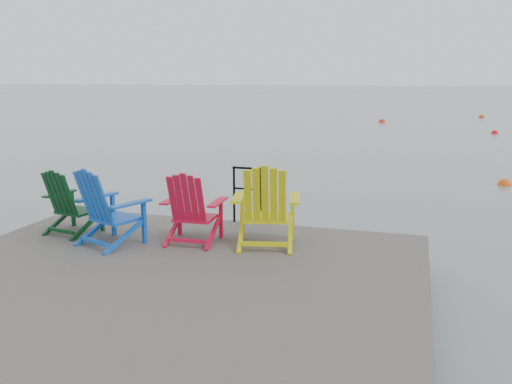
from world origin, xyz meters
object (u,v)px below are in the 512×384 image
(handrail, at_px, (247,189))
(chair_red, at_px, (192,208))
(buoy_b, at_px, (382,122))
(chair_blue, at_px, (107,207))
(chair_yellow, at_px, (266,206))
(buoy_d, at_px, (482,117))
(buoy_c, at_px, (495,133))
(buoy_a, at_px, (504,185))
(chair_green, at_px, (70,202))

(handrail, bearing_deg, chair_red, -108.37)
(buoy_b, bearing_deg, chair_red, -91.56)
(handrail, relative_size, chair_blue, 0.84)
(handrail, relative_size, chair_yellow, 0.79)
(chair_red, relative_size, chair_yellow, 0.88)
(chair_blue, relative_size, buoy_d, 2.63)
(chair_yellow, distance_m, buoy_b, 28.52)
(chair_red, bearing_deg, buoy_c, 70.64)
(chair_yellow, bearing_deg, buoy_a, 51.23)
(chair_red, bearing_deg, handrail, 68.54)
(chair_blue, xyz_separation_m, buoy_c, (7.78, 23.41, -1.04))
(chair_red, bearing_deg, chair_green, 179.01)
(chair_yellow, bearing_deg, chair_blue, -177.70)
(chair_yellow, relative_size, buoy_a, 3.36)
(handrail, distance_m, chair_red, 1.31)
(chair_yellow, height_order, buoy_a, chair_yellow)
(chair_blue, relative_size, buoy_c, 3.18)
(chair_red, xyz_separation_m, buoy_a, (5.21, 8.53, -1.01))
(handrail, height_order, chair_yellow, chair_yellow)
(chair_green, distance_m, buoy_a, 11.20)
(buoy_a, distance_m, buoy_c, 14.54)
(chair_blue, bearing_deg, chair_red, 41.94)
(chair_green, bearing_deg, buoy_a, 62.24)
(buoy_a, relative_size, buoy_d, 0.84)
(chair_green, relative_size, buoy_d, 2.36)
(chair_red, xyz_separation_m, buoy_d, (7.29, 34.96, -1.01))
(chair_yellow, xyz_separation_m, buoy_c, (5.69, 22.86, -1.07))
(chair_green, height_order, chair_red, chair_red)
(chair_blue, bearing_deg, chair_green, 178.54)
(chair_blue, xyz_separation_m, buoy_b, (1.85, 29.05, -1.04))
(chair_green, relative_size, chair_red, 0.95)
(chair_green, xyz_separation_m, chair_red, (1.90, 0.07, 0.02))
(buoy_a, bearing_deg, chair_red, -121.42)
(handrail, bearing_deg, buoy_a, 56.64)
(chair_blue, relative_size, chair_red, 1.06)
(chair_blue, distance_m, buoy_b, 29.12)
(chair_red, height_order, buoy_b, chair_red)
(chair_blue, distance_m, buoy_d, 36.36)
(chair_green, relative_size, buoy_b, 2.38)
(chair_yellow, height_order, buoy_c, chair_yellow)
(handrail, xyz_separation_m, buoy_b, (0.37, 27.39, -1.04))
(chair_yellow, distance_m, buoy_c, 23.58)
(chair_green, height_order, buoy_d, chair_green)
(handrail, xyz_separation_m, buoy_a, (4.80, 7.29, -1.04))
(chair_yellow, xyz_separation_m, buoy_d, (6.27, 34.83, -1.07))
(handrail, relative_size, buoy_a, 2.66)
(buoy_c, distance_m, buoy_d, 11.98)
(buoy_b, bearing_deg, buoy_a, -77.57)
(handrail, bearing_deg, buoy_c, 73.85)
(chair_blue, bearing_deg, chair_yellow, 35.52)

